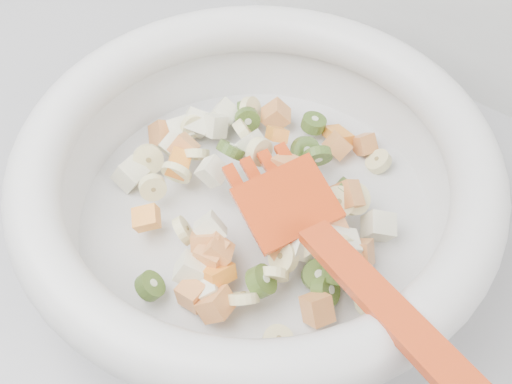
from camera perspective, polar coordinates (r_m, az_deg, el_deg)
The scene contains 1 object.
mixing_bowl at distance 0.52m, azimuth 0.05°, elevation 0.70°, with size 0.47×0.38×0.14m.
Camera 1 is at (0.08, 1.21, 1.36)m, focal length 45.00 mm.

